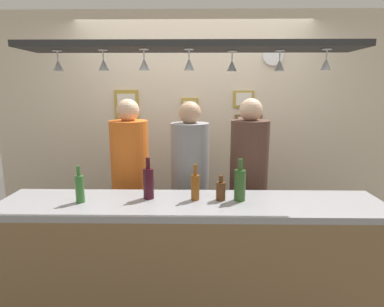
{
  "coord_description": "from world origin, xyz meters",
  "views": [
    {
      "loc": [
        0.04,
        -2.49,
        1.78
      ],
      "look_at": [
        0.0,
        0.1,
        1.26
      ],
      "focal_mm": 30.12,
      "sensor_mm": 36.0,
      "label": 1
    }
  ],
  "objects_px": {
    "person_middle_grey_shirt": "(190,176)",
    "picture_frame_upper_small": "(244,99)",
    "bottle_beer_amber_tall": "(195,186)",
    "picture_frame_lower_pair": "(248,123)",
    "person_left_orange_shirt": "(130,174)",
    "bottle_champagne_green": "(240,184)",
    "bottle_wine_dark_red": "(148,183)",
    "picture_frame_crest": "(190,110)",
    "person_right_brown_shirt": "(249,174)",
    "picture_frame_caricature": "(127,106)",
    "bottle_beer_brown_stubby": "(221,190)",
    "wall_clock": "(273,55)",
    "bottle_beer_green_import": "(80,188)"
  },
  "relations": [
    {
      "from": "bottle_wine_dark_red",
      "to": "bottle_beer_green_import",
      "type": "bearing_deg",
      "value": -169.08
    },
    {
      "from": "bottle_champagne_green",
      "to": "picture_frame_caricature",
      "type": "bearing_deg",
      "value": 128.22
    },
    {
      "from": "bottle_beer_amber_tall",
      "to": "picture_frame_lower_pair",
      "type": "bearing_deg",
      "value": 67.09
    },
    {
      "from": "person_middle_grey_shirt",
      "to": "wall_clock",
      "type": "relative_size",
      "value": 7.63
    },
    {
      "from": "picture_frame_upper_small",
      "to": "picture_frame_caricature",
      "type": "xyz_separation_m",
      "value": [
        -1.28,
        0.0,
        -0.07
      ]
    },
    {
      "from": "person_left_orange_shirt",
      "to": "picture_frame_crest",
      "type": "bearing_deg",
      "value": 54.46
    },
    {
      "from": "picture_frame_upper_small",
      "to": "person_middle_grey_shirt",
      "type": "bearing_deg",
      "value": -127.74
    },
    {
      "from": "person_right_brown_shirt",
      "to": "picture_frame_crest",
      "type": "distance_m",
      "value": 1.06
    },
    {
      "from": "bottle_beer_brown_stubby",
      "to": "wall_clock",
      "type": "distance_m",
      "value": 1.83
    },
    {
      "from": "picture_frame_crest",
      "to": "person_left_orange_shirt",
      "type": "bearing_deg",
      "value": -125.54
    },
    {
      "from": "bottle_beer_amber_tall",
      "to": "picture_frame_crest",
      "type": "relative_size",
      "value": 1.0
    },
    {
      "from": "bottle_wine_dark_red",
      "to": "bottle_champagne_green",
      "type": "bearing_deg",
      "value": -2.75
    },
    {
      "from": "picture_frame_lower_pair",
      "to": "picture_frame_caricature",
      "type": "bearing_deg",
      "value": 180.0
    },
    {
      "from": "person_left_orange_shirt",
      "to": "picture_frame_caricature",
      "type": "xyz_separation_m",
      "value": [
        -0.17,
        0.73,
        0.58
      ]
    },
    {
      "from": "bottle_beer_brown_stubby",
      "to": "wall_clock",
      "type": "relative_size",
      "value": 0.82
    },
    {
      "from": "person_middle_grey_shirt",
      "to": "picture_frame_upper_small",
      "type": "xyz_separation_m",
      "value": [
        0.57,
        0.73,
        0.66
      ]
    },
    {
      "from": "bottle_wine_dark_red",
      "to": "bottle_beer_amber_tall",
      "type": "relative_size",
      "value": 1.15
    },
    {
      "from": "bottle_beer_green_import",
      "to": "picture_frame_caricature",
      "type": "xyz_separation_m",
      "value": [
        0.04,
        1.43,
        0.49
      ]
    },
    {
      "from": "person_middle_grey_shirt",
      "to": "picture_frame_lower_pair",
      "type": "bearing_deg",
      "value": 49.46
    },
    {
      "from": "bottle_wine_dark_red",
      "to": "picture_frame_crest",
      "type": "height_order",
      "value": "picture_frame_crest"
    },
    {
      "from": "picture_frame_caricature",
      "to": "wall_clock",
      "type": "distance_m",
      "value": 1.66
    },
    {
      "from": "picture_frame_upper_small",
      "to": "bottle_champagne_green",
      "type": "bearing_deg",
      "value": -98.38
    },
    {
      "from": "picture_frame_upper_small",
      "to": "bottle_wine_dark_red",
      "type": "bearing_deg",
      "value": -122.48
    },
    {
      "from": "person_left_orange_shirt",
      "to": "bottle_beer_brown_stubby",
      "type": "height_order",
      "value": "person_left_orange_shirt"
    },
    {
      "from": "person_right_brown_shirt",
      "to": "picture_frame_caricature",
      "type": "height_order",
      "value": "picture_frame_caricature"
    },
    {
      "from": "bottle_beer_green_import",
      "to": "picture_frame_caricature",
      "type": "relative_size",
      "value": 0.76
    },
    {
      "from": "person_right_brown_shirt",
      "to": "bottle_champagne_green",
      "type": "distance_m",
      "value": 0.66
    },
    {
      "from": "person_left_orange_shirt",
      "to": "bottle_champagne_green",
      "type": "distance_m",
      "value": 1.11
    },
    {
      "from": "bottle_beer_brown_stubby",
      "to": "bottle_beer_green_import",
      "type": "distance_m",
      "value": 0.98
    },
    {
      "from": "person_right_brown_shirt",
      "to": "picture_frame_crest",
      "type": "bearing_deg",
      "value": 126.75
    },
    {
      "from": "picture_frame_lower_pair",
      "to": "picture_frame_crest",
      "type": "bearing_deg",
      "value": 180.0
    },
    {
      "from": "person_right_brown_shirt",
      "to": "picture_frame_upper_small",
      "type": "relative_size",
      "value": 7.75
    },
    {
      "from": "person_middle_grey_shirt",
      "to": "wall_clock",
      "type": "xyz_separation_m",
      "value": [
        0.86,
        0.73,
        1.12
      ]
    },
    {
      "from": "person_left_orange_shirt",
      "to": "bottle_beer_brown_stubby",
      "type": "bearing_deg",
      "value": -39.25
    },
    {
      "from": "person_right_brown_shirt",
      "to": "bottle_wine_dark_red",
      "type": "bearing_deg",
      "value": -143.4
    },
    {
      "from": "bottle_beer_brown_stubby",
      "to": "picture_frame_upper_small",
      "type": "xyz_separation_m",
      "value": [
        0.34,
        1.36,
        0.6
      ]
    },
    {
      "from": "person_middle_grey_shirt",
      "to": "picture_frame_caricature",
      "type": "bearing_deg",
      "value": 134.14
    },
    {
      "from": "bottle_beer_amber_tall",
      "to": "picture_frame_lower_pair",
      "type": "relative_size",
      "value": 0.87
    },
    {
      "from": "wall_clock",
      "to": "picture_frame_caricature",
      "type": "bearing_deg",
      "value": 179.77
    },
    {
      "from": "person_right_brown_shirt",
      "to": "wall_clock",
      "type": "xyz_separation_m",
      "value": [
        0.33,
        0.73,
        1.11
      ]
    },
    {
      "from": "person_right_brown_shirt",
      "to": "bottle_champagne_green",
      "type": "bearing_deg",
      "value": -104.45
    },
    {
      "from": "person_middle_grey_shirt",
      "to": "bottle_champagne_green",
      "type": "height_order",
      "value": "person_middle_grey_shirt"
    },
    {
      "from": "bottle_beer_amber_tall",
      "to": "picture_frame_upper_small",
      "type": "height_order",
      "value": "picture_frame_upper_small"
    },
    {
      "from": "picture_frame_crest",
      "to": "picture_frame_lower_pair",
      "type": "height_order",
      "value": "picture_frame_crest"
    },
    {
      "from": "picture_frame_caricature",
      "to": "bottle_beer_brown_stubby",
      "type": "bearing_deg",
      "value": -55.35
    },
    {
      "from": "bottle_beer_brown_stubby",
      "to": "picture_frame_lower_pair",
      "type": "bearing_deg",
      "value": 73.87
    },
    {
      "from": "person_right_brown_shirt",
      "to": "bottle_wine_dark_red",
      "type": "relative_size",
      "value": 5.69
    },
    {
      "from": "bottle_champagne_green",
      "to": "picture_frame_crest",
      "type": "xyz_separation_m",
      "value": [
        -0.38,
        1.37,
        0.43
      ]
    },
    {
      "from": "person_right_brown_shirt",
      "to": "picture_frame_upper_small",
      "type": "xyz_separation_m",
      "value": [
        0.04,
        0.73,
        0.65
      ]
    },
    {
      "from": "bottle_champagne_green",
      "to": "person_right_brown_shirt",
      "type": "bearing_deg",
      "value": 75.55
    }
  ]
}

